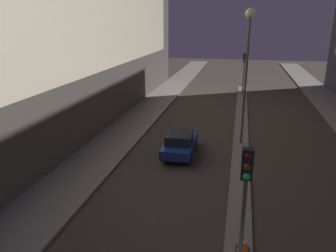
{
  "coord_description": "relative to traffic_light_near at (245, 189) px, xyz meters",
  "views": [
    {
      "loc": [
        -0.35,
        -5.96,
        7.95
      ],
      "look_at": [
        -5.22,
        16.08,
        0.64
      ],
      "focal_mm": 35.0,
      "sensor_mm": 36.0,
      "label": 1
    }
  ],
  "objects": [
    {
      "name": "street_lamp",
      "position": [
        0.0,
        12.63,
        2.95
      ],
      "size": [
        0.62,
        0.62,
        8.53
      ],
      "color": "#4C4C51",
      "rests_on": "median_strip"
    },
    {
      "name": "traffic_light_mid",
      "position": [
        0.0,
        27.45,
        0.0
      ],
      "size": [
        0.32,
        0.42,
        4.53
      ],
      "color": "#4C4C51",
      "rests_on": "median_strip"
    },
    {
      "name": "traffic_light_near",
      "position": [
        0.0,
        0.0,
        0.0
      ],
      "size": [
        0.32,
        0.42,
        4.53
      ],
      "color": "#4C4C51",
      "rests_on": "median_strip"
    },
    {
      "name": "traffic_cone_far",
      "position": [
        0.14,
        1.6,
        -2.95
      ],
      "size": [
        0.49,
        0.49,
        0.76
      ],
      "color": "black",
      "rests_on": "median_strip"
    },
    {
      "name": "car_left_lane",
      "position": [
        -3.69,
        10.09,
        -2.7
      ],
      "size": [
        1.73,
        4.08,
        1.45
      ],
      "color": "navy",
      "rests_on": "ground"
    },
    {
      "name": "median_strip",
      "position": [
        0.0,
        15.6,
        -3.38
      ],
      "size": [
        1.03,
        34.22,
        0.11
      ],
      "color": "#66605B",
      "rests_on": "ground"
    }
  ]
}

